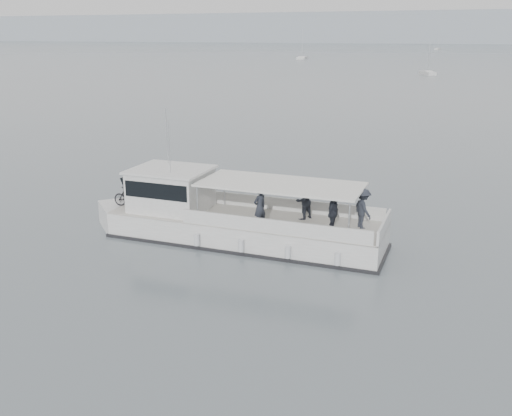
% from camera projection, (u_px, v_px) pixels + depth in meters
% --- Properties ---
extents(ground, '(1400.00, 1400.00, 0.00)m').
position_uv_depth(ground, '(225.00, 250.00, 24.04)').
color(ground, '#566065').
rests_on(ground, ground).
extents(headland, '(1400.00, 90.00, 28.00)m').
position_uv_depth(headland, '(493.00, 27.00, 514.07)').
color(headland, '#939EA8').
rests_on(headland, ground).
extents(tour_boat, '(13.74, 3.80, 5.74)m').
position_uv_depth(tour_boat, '(220.00, 218.00, 25.15)').
color(tour_boat, white).
rests_on(tour_boat, ground).
extents(moored_fleet, '(375.54, 327.53, 10.53)m').
position_uv_depth(moored_fleet, '(458.00, 61.00, 183.60)').
color(moored_fleet, white).
rests_on(moored_fleet, ground).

